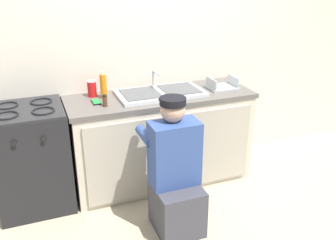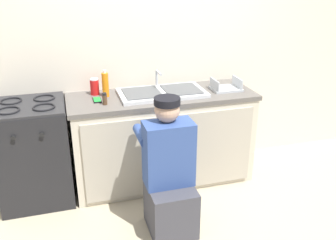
% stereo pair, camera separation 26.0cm
% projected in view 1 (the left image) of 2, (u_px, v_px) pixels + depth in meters
% --- Properties ---
extents(ground_plane, '(12.00, 12.00, 0.00)m').
position_uv_depth(ground_plane, '(172.00, 193.00, 3.56)').
color(ground_plane, tan).
extents(back_wall, '(6.00, 0.10, 2.50)m').
position_uv_depth(back_wall, '(148.00, 49.00, 3.64)').
color(back_wall, beige).
rests_on(back_wall, ground_plane).
extents(counter_cabinet, '(1.71, 0.62, 0.85)m').
position_uv_depth(counter_cabinet, '(161.00, 140.00, 3.65)').
color(counter_cabinet, beige).
rests_on(counter_cabinet, ground_plane).
extents(countertop, '(1.75, 0.62, 0.04)m').
position_uv_depth(countertop, '(160.00, 97.00, 3.49)').
color(countertop, '#5B5651').
rests_on(countertop, counter_cabinet).
extents(sink_double_basin, '(0.80, 0.44, 0.19)m').
position_uv_depth(sink_double_basin, '(160.00, 93.00, 3.47)').
color(sink_double_basin, silver).
rests_on(sink_double_basin, countertop).
extents(stove_range, '(0.61, 0.62, 0.93)m').
position_uv_depth(stove_range, '(32.00, 158.00, 3.25)').
color(stove_range, black).
rests_on(stove_range, ground_plane).
extents(plumber_person, '(0.42, 0.61, 1.10)m').
position_uv_depth(plumber_person, '(175.00, 177.00, 2.95)').
color(plumber_person, '#3F3F47').
rests_on(plumber_person, ground_plane).
extents(cell_phone, '(0.07, 0.14, 0.01)m').
position_uv_depth(cell_phone, '(96.00, 102.00, 3.27)').
color(cell_phone, black).
rests_on(cell_phone, countertop).
extents(dish_rack_tray, '(0.28, 0.22, 0.11)m').
position_uv_depth(dish_rack_tray, '(222.00, 86.00, 3.65)').
color(dish_rack_tray, '#B2B7BC').
rests_on(dish_rack_tray, countertop).
extents(spice_bottle_pepper, '(0.04, 0.04, 0.10)m').
position_uv_depth(spice_bottle_pepper, '(105.00, 101.00, 3.17)').
color(spice_bottle_pepper, '#513823').
rests_on(spice_bottle_pepper, countertop).
extents(soap_bottle_orange, '(0.06, 0.06, 0.25)m').
position_uv_depth(soap_bottle_orange, '(103.00, 86.00, 3.34)').
color(soap_bottle_orange, orange).
rests_on(soap_bottle_orange, countertop).
extents(soda_cup_red, '(0.08, 0.08, 0.15)m').
position_uv_depth(soda_cup_red, '(92.00, 89.00, 3.40)').
color(soda_cup_red, red).
rests_on(soda_cup_red, countertop).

